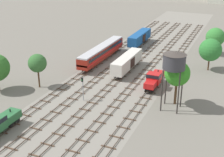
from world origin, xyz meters
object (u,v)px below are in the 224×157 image
Objects in this scene: shunter_loco_centre_right_mid at (154,79)px; signal_post_nearest at (83,86)px; freight_boxcar_centre_left_midfar at (127,62)px; freight_boxcar_left_farther at (140,37)px; passenger_coach_far_left_far at (102,51)px; water_tower at (174,61)px.

shunter_loco_centre_right_mid is 15.79m from signal_post_nearest.
freight_boxcar_centre_left_midfar is at bearing 83.15° from signal_post_nearest.
shunter_loco_centre_right_mid is 31.81m from freight_boxcar_left_farther.
freight_boxcar_centre_left_midfar and freight_boxcar_left_farther have the same top height.
passenger_coach_far_left_far is 23.47m from signal_post_nearest.
shunter_loco_centre_right_mid is 12.14m from water_tower.
signal_post_nearest is (-16.42, -3.37, -6.14)m from water_tower.
freight_boxcar_centre_left_midfar is at bearing 133.93° from water_tower.
water_tower is at bearing -55.34° from shunter_loco_centre_right_mid.
passenger_coach_far_left_far is 18.38m from freight_boxcar_left_farther.
freight_boxcar_centre_left_midfar is 9.75m from passenger_coach_far_left_far.
water_tower is 2.26× the size of signal_post_nearest.
freight_boxcar_centre_left_midfar is 1.00× the size of freight_boxcar_left_farther.
freight_boxcar_centre_left_midfar is (-8.69, 6.76, 0.44)m from shunter_loco_centre_right_mid.
freight_boxcar_left_farther is 2.88× the size of signal_post_nearest.
signal_post_nearest is (6.53, -22.54, 0.51)m from passenger_coach_far_left_far.
freight_boxcar_centre_left_midfar is 18.30m from signal_post_nearest.
freight_boxcar_left_farther is 1.27× the size of water_tower.
signal_post_nearest is at bearing -168.39° from water_tower.
passenger_coach_far_left_far reaches higher than freight_boxcar_centre_left_midfar.
water_tower is (22.94, -19.17, 6.64)m from passenger_coach_far_left_far.
freight_boxcar_centre_left_midfar is 1.27× the size of water_tower.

